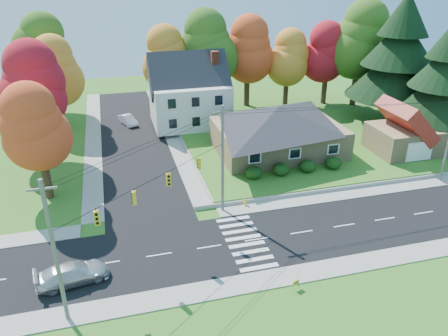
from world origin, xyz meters
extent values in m
plane|color=#3D7923|center=(0.00, 0.00, 0.00)|extent=(120.00, 120.00, 0.00)
cube|color=black|center=(0.00, 0.00, 0.01)|extent=(90.00, 8.00, 0.02)
cube|color=black|center=(-8.00, 26.00, 0.01)|extent=(8.00, 44.00, 0.02)
cube|color=#9C9A90|center=(0.00, 5.00, 0.04)|extent=(90.00, 2.00, 0.08)
cube|color=#9C9A90|center=(0.00, -5.00, 0.04)|extent=(90.00, 2.00, 0.08)
cube|color=#3D7923|center=(13.00, 21.00, 0.25)|extent=(30.00, 30.00, 0.50)
cube|color=tan|center=(8.00, 16.00, 2.10)|extent=(14.00, 10.00, 3.20)
pyramid|color=#26262B|center=(8.00, 16.00, 4.80)|extent=(14.60, 10.60, 2.20)
cube|color=silver|center=(0.00, 28.00, 3.30)|extent=(10.00, 8.00, 5.60)
pyramid|color=#26262B|center=(0.00, 28.00, 7.30)|extent=(10.40, 8.40, 2.40)
cube|color=brown|center=(3.50, 28.00, 5.30)|extent=(0.90, 0.90, 9.60)
cube|color=tan|center=(22.00, 12.00, 2.00)|extent=(7.00, 6.00, 3.00)
pyramid|color=maroon|center=(22.00, 12.00, 4.30)|extent=(7.30, 6.30, 1.60)
cube|color=silver|center=(22.00, 8.95, 1.70)|extent=(3.20, 0.10, 2.20)
ellipsoid|color=#163A10|center=(3.00, 9.80, 1.14)|extent=(1.70, 1.70, 1.27)
ellipsoid|color=#163A10|center=(6.00, 9.80, 1.14)|extent=(1.70, 1.70, 1.27)
ellipsoid|color=#163A10|center=(9.00, 9.80, 1.14)|extent=(1.70, 1.70, 1.27)
ellipsoid|color=#163A10|center=(12.00, 9.80, 1.14)|extent=(1.70, 1.70, 1.27)
cylinder|color=#666059|center=(-14.50, -5.20, 5.00)|extent=(0.26, 0.26, 10.00)
cube|color=#666059|center=(-14.50, -5.20, 9.40)|extent=(1.60, 0.12, 0.12)
cylinder|color=#666059|center=(-1.50, 5.20, 5.00)|extent=(0.26, 0.26, 10.00)
cube|color=#666059|center=(-1.50, 5.20, 9.40)|extent=(1.60, 0.12, 0.12)
cube|color=gold|center=(-12.00, -3.20, 5.95)|extent=(0.34, 0.26, 1.00)
cube|color=gold|center=(-9.50, -1.20, 5.95)|extent=(0.26, 0.34, 1.00)
cube|color=gold|center=(-6.80, 0.95, 5.95)|extent=(0.34, 0.26, 1.00)
cube|color=gold|center=(-4.00, 3.20, 5.95)|extent=(0.26, 0.34, 1.00)
cylinder|color=black|center=(-8.00, 0.00, 6.60)|extent=(13.02, 10.43, 0.04)
cylinder|color=#3F2A19|center=(-2.00, 34.00, 3.20)|extent=(0.80, 0.80, 5.40)
sphere|color=orange|center=(-2.00, 34.00, 7.10)|extent=(6.72, 6.72, 6.72)
sphere|color=orange|center=(-2.00, 34.00, 8.78)|extent=(5.91, 5.91, 5.91)
sphere|color=orange|center=(-2.00, 34.00, 10.46)|extent=(5.11, 5.11, 5.11)
cylinder|color=#3F2A19|center=(4.00, 33.00, 3.65)|extent=(0.86, 0.86, 6.30)
sphere|color=#3C671C|center=(4.00, 33.00, 8.20)|extent=(7.84, 7.84, 7.84)
sphere|color=#3C671C|center=(4.00, 33.00, 10.16)|extent=(6.90, 6.90, 6.90)
sphere|color=#3C671C|center=(4.00, 33.00, 12.12)|extent=(5.96, 5.96, 5.96)
cylinder|color=#3F2A19|center=(10.00, 34.00, 3.43)|extent=(0.83, 0.83, 5.85)
sphere|color=#DE451E|center=(10.00, 34.00, 7.65)|extent=(7.28, 7.28, 7.28)
sphere|color=#DE451E|center=(10.00, 34.00, 9.47)|extent=(6.41, 6.41, 6.41)
sphere|color=#DE451E|center=(10.00, 34.00, 11.29)|extent=(5.53, 5.53, 5.53)
cylinder|color=#3F2A19|center=(16.00, 33.00, 2.98)|extent=(0.77, 0.77, 4.95)
sphere|color=orange|center=(16.00, 33.00, 6.55)|extent=(6.16, 6.16, 6.16)
sphere|color=orange|center=(16.00, 33.00, 8.09)|extent=(5.42, 5.42, 5.42)
sphere|color=orange|center=(16.00, 33.00, 9.63)|extent=(4.68, 4.68, 4.68)
cylinder|color=#3F2A19|center=(22.00, 32.00, 3.20)|extent=(0.80, 0.80, 5.40)
sphere|color=#AE1521|center=(22.00, 32.00, 7.10)|extent=(6.72, 6.72, 6.72)
sphere|color=#AE1521|center=(22.00, 32.00, 8.78)|extent=(5.91, 5.91, 5.91)
sphere|color=#AE1521|center=(22.00, 32.00, 10.46)|extent=(5.11, 5.11, 5.11)
cylinder|color=#3F2A19|center=(26.00, 30.00, 3.88)|extent=(0.89, 0.89, 6.75)
sphere|color=#3C671C|center=(26.00, 30.00, 8.75)|extent=(8.40, 8.40, 8.40)
sphere|color=#3C671C|center=(26.00, 30.00, 10.85)|extent=(7.39, 7.39, 7.39)
sphere|color=#3C671C|center=(26.00, 30.00, 12.95)|extent=(6.38, 6.38, 6.38)
cylinder|color=#3F2A19|center=(27.00, 22.00, 1.94)|extent=(0.40, 0.40, 2.88)
cone|color=black|center=(27.00, 22.00, 7.38)|extent=(12.80, 12.80, 6.72)
cone|color=black|center=(27.00, 22.00, 11.22)|extent=(9.60, 9.60, 6.08)
cone|color=black|center=(27.00, 22.00, 14.74)|extent=(6.40, 6.40, 5.44)
cylinder|color=#3F2A19|center=(28.00, 14.00, 1.76)|extent=(0.40, 0.40, 2.52)
cone|color=black|center=(28.00, 14.00, 6.52)|extent=(11.20, 11.20, 5.88)
cylinder|color=#3F2A19|center=(-17.00, 12.00, 2.48)|extent=(0.77, 0.77, 4.95)
sphere|color=#DE451E|center=(-17.00, 12.00, 6.05)|extent=(6.16, 6.16, 6.16)
sphere|color=#DE451E|center=(-17.00, 12.00, 7.59)|extent=(5.42, 5.42, 5.42)
sphere|color=#DE451E|center=(-17.00, 12.00, 9.13)|extent=(4.68, 4.68, 4.68)
cylinder|color=#3F2A19|center=(-18.00, 22.00, 2.93)|extent=(0.83, 0.83, 5.85)
sphere|color=#AE1521|center=(-18.00, 22.00, 7.15)|extent=(7.28, 7.28, 7.28)
sphere|color=#AE1521|center=(-18.00, 22.00, 8.97)|extent=(6.41, 6.41, 6.41)
sphere|color=#AE1521|center=(-18.00, 22.00, 10.79)|extent=(5.53, 5.53, 5.53)
cylinder|color=#3F2A19|center=(-17.00, 32.00, 2.70)|extent=(0.80, 0.80, 5.40)
sphere|color=orange|center=(-17.00, 32.00, 6.60)|extent=(6.72, 6.72, 6.72)
sphere|color=orange|center=(-17.00, 32.00, 8.28)|extent=(5.91, 5.91, 5.91)
sphere|color=orange|center=(-17.00, 32.00, 9.96)|extent=(5.11, 5.11, 5.11)
cylinder|color=#3F2A19|center=(-19.00, 40.00, 3.15)|extent=(0.86, 0.86, 6.30)
sphere|color=#3C671C|center=(-19.00, 40.00, 7.70)|extent=(7.84, 7.84, 7.84)
sphere|color=#3C671C|center=(-19.00, 40.00, 9.66)|extent=(6.90, 6.90, 6.90)
sphere|color=#3C671C|center=(-19.00, 40.00, 11.62)|extent=(5.96, 5.96, 5.96)
imported|color=silver|center=(-14.29, -1.59, 0.75)|extent=(5.31, 2.87, 1.46)
imported|color=silver|center=(-8.23, 31.18, 0.67)|extent=(2.67, 4.15, 1.29)
cylinder|color=yellow|center=(0.74, 5.49, 0.04)|extent=(0.32, 0.32, 0.09)
cylinder|color=yellow|center=(0.74, 5.49, 0.31)|extent=(0.21, 0.21, 0.48)
sphere|color=yellow|center=(0.74, 5.49, 0.60)|extent=(0.23, 0.23, 0.23)
cylinder|color=yellow|center=(0.74, 5.49, 0.39)|extent=(0.41, 0.23, 0.11)
cylinder|color=black|center=(0.49, -6.35, 0.24)|extent=(0.02, 0.02, 0.48)
cylinder|color=black|center=(0.91, -6.35, 0.24)|extent=(0.02, 0.02, 0.48)
cube|color=yellow|center=(0.70, -6.35, 0.53)|extent=(0.55, 0.24, 0.38)
camera|label=1|loc=(-10.36, -28.12, 20.65)|focal=35.00mm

